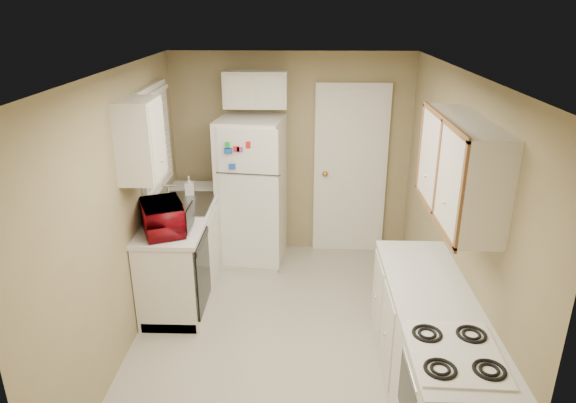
{
  "coord_description": "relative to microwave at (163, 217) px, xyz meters",
  "views": [
    {
      "loc": [
        0.14,
        -3.99,
        2.88
      ],
      "look_at": [
        0.0,
        0.5,
        1.15
      ],
      "focal_mm": 32.0,
      "sensor_mm": 36.0,
      "label": 1
    }
  ],
  "objects": [
    {
      "name": "floor",
      "position": [
        1.15,
        -0.33,
        -1.05
      ],
      "size": [
        3.8,
        3.8,
        0.0
      ],
      "primitive_type": "plane",
      "color": "beige",
      "rests_on": "ground"
    },
    {
      "name": "ceiling",
      "position": [
        1.15,
        -0.33,
        1.35
      ],
      "size": [
        3.8,
        3.8,
        0.0
      ],
      "primitive_type": "plane",
      "color": "white",
      "rests_on": "floor"
    },
    {
      "name": "wall_left",
      "position": [
        -0.25,
        -0.33,
        0.15
      ],
      "size": [
        3.8,
        3.8,
        0.0
      ],
      "primitive_type": "plane",
      "color": "#998962",
      "rests_on": "floor"
    },
    {
      "name": "wall_right",
      "position": [
        2.55,
        -0.33,
        0.15
      ],
      "size": [
        3.8,
        3.8,
        0.0
      ],
      "primitive_type": "plane",
      "color": "#998962",
      "rests_on": "floor"
    },
    {
      "name": "wall_back",
      "position": [
        1.15,
        1.57,
        0.15
      ],
      "size": [
        2.8,
        2.8,
        0.0
      ],
      "primitive_type": "plane",
      "color": "#998962",
      "rests_on": "floor"
    },
    {
      "name": "wall_front",
      "position": [
        1.15,
        -2.23,
        0.15
      ],
      "size": [
        2.8,
        2.8,
        0.0
      ],
      "primitive_type": "plane",
      "color": "#998962",
      "rests_on": "floor"
    },
    {
      "name": "left_counter",
      "position": [
        0.05,
        0.57,
        -0.6
      ],
      "size": [
        0.6,
        1.8,
        0.9
      ],
      "primitive_type": "cube",
      "color": "silver",
      "rests_on": "floor"
    },
    {
      "name": "dishwasher",
      "position": [
        0.34,
        -0.03,
        -0.56
      ],
      "size": [
        0.03,
        0.58,
        0.72
      ],
      "primitive_type": "cube",
      "color": "black",
      "rests_on": "floor"
    },
    {
      "name": "sink",
      "position": [
        0.05,
        0.72,
        -0.19
      ],
      "size": [
        0.54,
        0.74,
        0.16
      ],
      "primitive_type": "cube",
      "color": "gray",
      "rests_on": "left_counter"
    },
    {
      "name": "microwave",
      "position": [
        0.0,
        0.0,
        0.0
      ],
      "size": [
        0.59,
        0.47,
        0.34
      ],
      "primitive_type": "imported",
      "rotation": [
        0.0,
        0.0,
        1.98
      ],
      "color": "maroon",
      "rests_on": "left_counter"
    },
    {
      "name": "soap_bottle",
      "position": [
        0.03,
        0.99,
        -0.05
      ],
      "size": [
        0.11,
        0.11,
        0.22
      ],
      "primitive_type": "imported",
      "rotation": [
        0.0,
        0.0,
        0.18
      ],
      "color": "silver",
      "rests_on": "left_counter"
    },
    {
      "name": "window_blinds",
      "position": [
        -0.21,
        0.72,
        0.55
      ],
      "size": [
        0.1,
        0.98,
        1.08
      ],
      "primitive_type": "cube",
      "color": "silver",
      "rests_on": "wall_left"
    },
    {
      "name": "upper_cabinet_left",
      "position": [
        -0.1,
        -0.11,
        0.75
      ],
      "size": [
        0.3,
        0.45,
        0.7
      ],
      "primitive_type": "cube",
      "color": "silver",
      "rests_on": "wall_left"
    },
    {
      "name": "refrigerator",
      "position": [
        0.7,
        1.25,
        -0.19
      ],
      "size": [
        0.79,
        0.77,
        1.71
      ],
      "primitive_type": "cube",
      "rotation": [
        0.0,
        0.0,
        -0.13
      ],
      "color": "white",
      "rests_on": "floor"
    },
    {
      "name": "cabinet_over_fridge",
      "position": [
        0.75,
        1.42,
        0.95
      ],
      "size": [
        0.7,
        0.3,
        0.4
      ],
      "primitive_type": "cube",
      "color": "silver",
      "rests_on": "wall_back"
    },
    {
      "name": "interior_door",
      "position": [
        1.85,
        1.53,
        -0.03
      ],
      "size": [
        0.86,
        0.06,
        2.08
      ],
      "primitive_type": "cube",
      "color": "white",
      "rests_on": "floor"
    },
    {
      "name": "right_counter",
      "position": [
        2.25,
        -1.13,
        -0.6
      ],
      "size": [
        0.6,
        2.0,
        0.9
      ],
      "primitive_type": "cube",
      "color": "silver",
      "rests_on": "floor"
    },
    {
      "name": "upper_cabinet_right",
      "position": [
        2.4,
        -0.83,
        0.75
      ],
      "size": [
        0.3,
        1.2,
        0.7
      ],
      "primitive_type": "cube",
      "color": "silver",
      "rests_on": "wall_right"
    }
  ]
}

